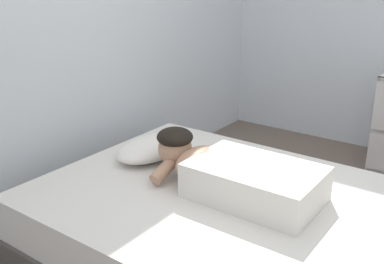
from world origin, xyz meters
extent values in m
cube|color=silver|center=(0.00, 1.42, 1.25)|extent=(4.17, 0.10, 2.50)
cube|color=silver|center=(2.13, 0.19, 1.25)|extent=(0.10, 5.74, 2.50)
cube|color=#4C4742|center=(-0.08, 0.18, 0.08)|extent=(1.50, 1.98, 0.17)
cube|color=silver|center=(-0.08, 0.18, 0.29)|extent=(1.45, 1.92, 0.23)
ellipsoid|color=white|center=(0.09, 0.83, 0.46)|extent=(0.52, 0.32, 0.11)
cube|color=silver|center=(-0.03, 0.06, 0.49)|extent=(0.42, 0.64, 0.18)
ellipsoid|color=tan|center=(-0.03, 0.40, 0.51)|extent=(0.32, 0.20, 0.16)
sphere|color=tan|center=(-0.03, 0.56, 0.55)|extent=(0.19, 0.19, 0.19)
ellipsoid|color=black|center=(-0.03, 0.56, 0.62)|extent=(0.20, 0.20, 0.10)
cylinder|color=tan|center=(-0.13, 0.54, 0.48)|extent=(0.23, 0.07, 0.14)
cylinder|color=tan|center=(0.07, 0.54, 0.48)|extent=(0.23, 0.07, 0.14)
cylinder|color=teal|center=(0.20, 0.56, 0.44)|extent=(0.09, 0.09, 0.07)
torus|color=teal|center=(0.25, 0.56, 0.44)|extent=(0.05, 0.01, 0.05)
cube|color=black|center=(0.05, -0.07, 0.41)|extent=(0.07, 0.14, 0.01)
camera|label=1|loc=(-1.85, -0.87, 1.48)|focal=42.24mm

